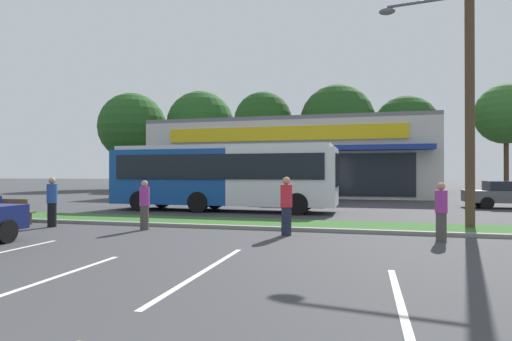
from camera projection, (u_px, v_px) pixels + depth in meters
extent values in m
cube|color=#2D5B23|center=(262.00, 223.00, 15.31)|extent=(56.00, 2.20, 0.12)
cube|color=gray|center=(254.00, 228.00, 14.13)|extent=(56.00, 0.24, 0.12)
cube|color=silver|center=(36.00, 284.00, 7.18)|extent=(0.12, 4.80, 0.01)
cube|color=silver|center=(203.00, 272.00, 8.07)|extent=(0.12, 4.80, 0.01)
cube|color=silver|center=(402.00, 308.00, 5.88)|extent=(0.12, 4.80, 0.01)
cube|color=#BCB7AD|center=(294.00, 161.00, 36.94)|extent=(22.44, 11.20, 5.88)
cube|color=black|center=(282.00, 175.00, 31.47)|extent=(18.85, 0.08, 3.06)
cube|color=navy|center=(280.00, 149.00, 30.84)|extent=(21.10, 1.40, 0.35)
cube|color=gold|center=(282.00, 134.00, 31.45)|extent=(17.95, 0.16, 1.06)
cube|color=slate|center=(294.00, 126.00, 36.95)|extent=(22.44, 11.20, 0.30)
cylinder|color=#473323|center=(132.00, 170.00, 50.71)|extent=(0.44, 0.44, 4.44)
sphere|color=#23511E|center=(132.00, 127.00, 50.74)|extent=(8.04, 8.04, 8.04)
cylinder|color=#473323|center=(200.00, 169.00, 50.75)|extent=(0.44, 0.44, 4.64)
sphere|color=#23511E|center=(200.00, 125.00, 50.78)|extent=(8.07, 8.07, 8.07)
cylinder|color=#473323|center=(263.00, 167.00, 45.23)|extent=(0.44, 0.44, 5.13)
sphere|color=#1E4719|center=(263.00, 121.00, 45.26)|extent=(6.22, 6.22, 6.22)
cylinder|color=#473323|center=(337.00, 171.00, 44.31)|extent=(0.44, 0.44, 4.28)
sphere|color=#1E4719|center=(337.00, 122.00, 44.34)|extent=(7.83, 7.83, 7.83)
cylinder|color=#473323|center=(406.00, 172.00, 43.93)|extent=(0.44, 0.44, 3.90)
sphere|color=#1E4719|center=(406.00, 129.00, 43.96)|extent=(6.86, 6.86, 6.86)
cylinder|color=#473323|center=(506.00, 165.00, 40.47)|extent=(0.44, 0.44, 5.41)
sphere|color=#2D6026|center=(506.00, 114.00, 40.50)|extent=(5.74, 5.74, 5.74)
cylinder|color=#4C3826|center=(470.00, 67.00, 13.85)|extent=(0.30, 0.30, 10.75)
cylinder|color=#59595B|center=(427.00, 1.00, 14.38)|extent=(2.58, 0.51, 0.10)
ellipsoid|color=#59595B|center=(387.00, 11.00, 14.90)|extent=(0.56, 0.32, 0.24)
cube|color=#144793|center=(176.00, 177.00, 21.70)|extent=(6.16, 2.55, 2.70)
cube|color=silver|center=(284.00, 177.00, 20.30)|extent=(5.04, 2.55, 2.70)
cube|color=silver|center=(223.00, 148.00, 21.08)|extent=(10.75, 2.30, 0.20)
cube|color=black|center=(214.00, 167.00, 19.81)|extent=(10.30, 0.07, 1.19)
cube|color=black|center=(338.00, 170.00, 19.66)|extent=(0.06, 2.17, 1.51)
cylinder|color=black|center=(304.00, 201.00, 21.21)|extent=(1.00, 0.30, 1.00)
cylinder|color=black|center=(297.00, 204.00, 18.94)|extent=(1.00, 0.30, 1.00)
cylinder|color=black|center=(215.00, 199.00, 22.41)|extent=(1.00, 0.30, 1.00)
cylinder|color=black|center=(198.00, 202.00, 20.13)|extent=(1.00, 0.30, 1.00)
cylinder|color=black|center=(162.00, 198.00, 23.18)|extent=(1.00, 0.30, 1.00)
cylinder|color=black|center=(140.00, 201.00, 20.90)|extent=(1.00, 0.30, 1.00)
cube|color=brown|center=(13.00, 212.00, 15.53)|extent=(1.60, 0.45, 0.06)
cube|color=brown|center=(9.00, 205.00, 15.34)|extent=(1.60, 0.06, 0.44)
cube|color=#333338|center=(27.00, 219.00, 15.37)|extent=(0.08, 0.36, 0.45)
cube|color=#333338|center=(0.00, 218.00, 15.68)|extent=(0.08, 0.36, 0.45)
cylinder|color=black|center=(6.00, 231.00, 11.34)|extent=(0.22, 0.64, 0.64)
cube|color=silver|center=(294.00, 194.00, 24.91)|extent=(4.22, 1.79, 0.67)
cube|color=black|center=(290.00, 184.00, 24.96)|extent=(1.90, 1.57, 0.46)
cylinder|color=black|center=(318.00, 199.00, 25.40)|extent=(0.64, 0.22, 0.64)
cylinder|color=black|center=(315.00, 201.00, 23.76)|extent=(0.64, 0.22, 0.64)
cylinder|color=black|center=(275.00, 198.00, 26.05)|extent=(0.64, 0.22, 0.64)
cylinder|color=black|center=(269.00, 200.00, 24.41)|extent=(0.64, 0.22, 0.64)
cube|color=#515459|center=(512.00, 197.00, 22.55)|extent=(4.67, 1.90, 0.62)
cube|color=black|center=(507.00, 186.00, 22.61)|extent=(2.10, 1.67, 0.51)
cylinder|color=black|center=(478.00, 201.00, 23.78)|extent=(0.64, 0.22, 0.64)
cylinder|color=black|center=(487.00, 203.00, 22.03)|extent=(0.64, 0.22, 0.64)
cylinder|color=#47423D|center=(441.00, 227.00, 11.68)|extent=(0.28, 0.28, 0.79)
cylinder|color=#99338C|center=(441.00, 202.00, 11.69)|extent=(0.33, 0.33, 0.62)
sphere|color=tan|center=(441.00, 186.00, 11.69)|extent=(0.22, 0.22, 0.22)
cylinder|color=#47423D|center=(144.00, 218.00, 14.05)|extent=(0.28, 0.28, 0.80)
cylinder|color=#99338C|center=(144.00, 196.00, 14.06)|extent=(0.33, 0.33, 0.63)
sphere|color=tan|center=(145.00, 184.00, 14.06)|extent=(0.22, 0.22, 0.22)
cylinder|color=#1E2338|center=(286.00, 221.00, 12.79)|extent=(0.30, 0.30, 0.86)
cylinder|color=red|center=(286.00, 196.00, 12.79)|extent=(0.36, 0.36, 0.68)
sphere|color=tan|center=(286.00, 181.00, 12.79)|extent=(0.24, 0.24, 0.24)
cylinder|color=black|center=(52.00, 215.00, 14.80)|extent=(0.30, 0.30, 0.84)
cylinder|color=#264C99|center=(52.00, 193.00, 14.81)|extent=(0.35, 0.35, 0.67)
sphere|color=tan|center=(52.00, 181.00, 14.81)|extent=(0.23, 0.23, 0.23)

